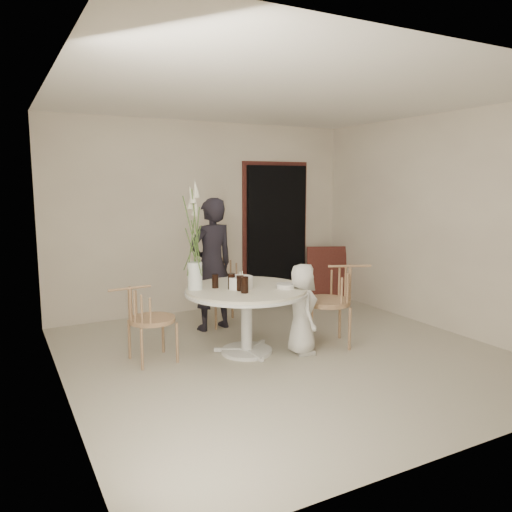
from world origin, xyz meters
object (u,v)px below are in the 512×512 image
birthday_cake (240,282)px  chair_left (141,313)px  chair_far (221,280)px  girl (212,264)px  boy (302,309)px  chair_right (338,293)px  table (247,298)px  flower_vase (194,248)px

birthday_cake → chair_left: bearing=166.8°
chair_far → girl: size_ratio=0.53×
girl → birthday_cake: 1.03m
girl → boy: (0.50, -1.30, -0.34)m
chair_right → boy: boy is taller
table → chair_left: bearing=168.0°
chair_far → chair_right: 1.70m
chair_far → boy: (0.27, -1.57, -0.07)m
boy → birthday_cake: (-0.61, 0.28, 0.30)m
chair_right → flower_vase: size_ratio=0.81×
table → chair_left: (-1.09, 0.23, -0.08)m
chair_far → boy: boy is taller
chair_right → flower_vase: (-1.58, 0.41, 0.57)m
chair_right → chair_left: bearing=-79.3°
girl → birthday_cake: bearing=74.8°
chair_far → flower_vase: flower_vase is taller
chair_right → birthday_cake: (-1.13, 0.22, 0.19)m
table → boy: (0.53, -0.29, -0.12)m
table → boy: size_ratio=1.34×
table → birthday_cake: (-0.08, -0.01, 0.18)m
chair_far → boy: size_ratio=0.89×
chair_left → flower_vase: bearing=-99.9°
chair_left → flower_vase: size_ratio=0.71×
chair_far → flower_vase: 1.48m
chair_right → boy: size_ratio=0.94×
table → chair_far: bearing=78.4°
table → chair_left: 1.12m
table → girl: girl is taller
flower_vase → girl: bearing=56.9°
table → flower_vase: 0.78m
birthday_cake → boy: bearing=-24.9°
girl → table: bearing=79.2°
girl → boy: 1.44m
chair_left → birthday_cake: size_ratio=3.02×
chair_right → birthday_cake: size_ratio=3.44×
girl → boy: bearing=101.7°
birthday_cake → flower_vase: (-0.44, 0.19, 0.38)m
table → birthday_cake: birthday_cake is taller
chair_far → chair_left: 1.71m
birthday_cake → flower_vase: 0.61m
chair_far → girl: 0.44m
girl → birthday_cake: (-0.10, -1.02, -0.04)m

